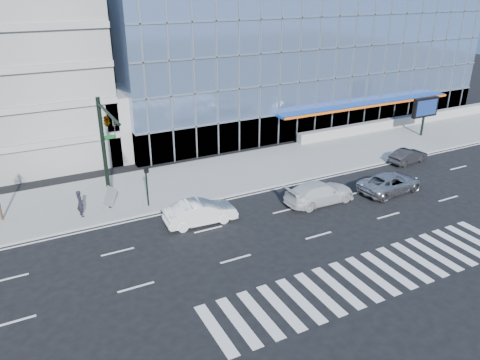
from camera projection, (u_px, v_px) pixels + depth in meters
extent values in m
plane|color=black|center=(285.00, 211.00, 33.42)|extent=(160.00, 160.00, 0.00)
cube|color=gray|center=(235.00, 172.00, 39.92)|extent=(120.00, 8.00, 0.15)
cube|color=#6E8BB8|center=(270.00, 48.00, 57.62)|extent=(42.00, 26.00, 15.00)
cube|color=gray|center=(131.00, 119.00, 44.39)|extent=(6.00, 8.00, 6.00)
cube|color=gray|center=(410.00, 120.00, 52.79)|extent=(30.00, 0.80, 1.00)
cylinder|color=black|center=(104.00, 155.00, 32.02)|extent=(0.28, 0.28, 8.00)
cylinder|color=black|center=(108.00, 113.00, 28.32)|extent=(0.18, 5.60, 0.18)
imported|color=black|center=(115.00, 129.00, 27.41)|extent=(0.18, 0.22, 1.10)
imported|color=black|center=(106.00, 119.00, 29.21)|extent=(0.48, 2.24, 0.90)
cube|color=#0C591E|center=(109.00, 137.00, 31.74)|extent=(0.90, 0.05, 0.25)
cylinder|color=black|center=(147.00, 187.00, 33.25)|extent=(0.12, 0.12, 3.00)
cube|color=black|center=(146.00, 170.00, 32.61)|extent=(0.30, 0.25, 0.35)
cylinder|color=black|center=(422.00, 126.00, 48.81)|extent=(0.24, 0.24, 2.00)
cube|color=black|center=(425.00, 107.00, 48.03)|extent=(3.20, 0.40, 2.00)
cube|color=#0C193F|center=(427.00, 108.00, 47.85)|extent=(2.80, 0.02, 1.60)
imported|color=#B4B3B8|center=(390.00, 183.00, 36.10)|extent=(5.59, 2.91, 1.50)
imported|color=silver|center=(320.00, 193.00, 34.34)|extent=(5.50, 2.26, 1.59)
imported|color=white|center=(200.00, 212.00, 31.40)|extent=(4.99, 1.99, 1.62)
imported|color=black|center=(408.00, 156.00, 41.95)|extent=(4.02, 1.77, 1.28)
imported|color=black|center=(80.00, 203.00, 31.97)|extent=(0.59, 0.77, 1.90)
cube|color=gray|center=(110.00, 197.00, 33.09)|extent=(1.39, 1.27, 1.83)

